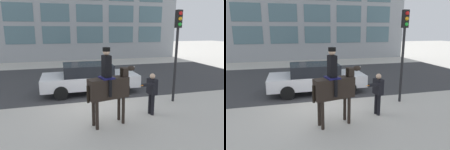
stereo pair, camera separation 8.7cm
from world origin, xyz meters
TOP-DOWN VIEW (x-y plane):
  - ground_plane at (0.00, 0.00)m, footprint 80.00×80.00m
  - road_surface at (0.00, 4.75)m, footprint 22.68×8.50m
  - mounted_horse_lead at (0.11, -1.82)m, footprint 1.73×0.72m
  - pedestrian_bystander at (1.83, -1.43)m, footprint 0.81×0.58m
  - street_car_near_lane at (-0.00, 1.98)m, footprint 4.78×2.07m
  - traffic_light at (3.41, -0.38)m, footprint 0.24×0.29m

SIDE VIEW (x-z plane):
  - ground_plane at x=0.00m, z-range 0.00..0.00m
  - road_surface at x=0.00m, z-range 0.00..0.01m
  - street_car_near_lane at x=0.00m, z-range 0.03..1.49m
  - pedestrian_bystander at x=1.83m, z-range 0.14..1.72m
  - mounted_horse_lead at x=0.11m, z-range 0.05..2.66m
  - traffic_light at x=3.41m, z-range 0.68..4.61m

